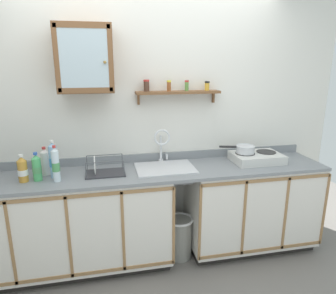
{
  "coord_description": "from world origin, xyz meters",
  "views": [
    {
      "loc": [
        -0.43,
        -2.2,
        1.86
      ],
      "look_at": [
        0.16,
        0.52,
        1.1
      ],
      "focal_mm": 32.78,
      "sensor_mm": 36.0,
      "label": 1
    }
  ],
  "objects": [
    {
      "name": "bottle_water_clear_2",
      "position": [
        -0.83,
        0.31,
        1.06
      ],
      "size": [
        0.06,
        0.06,
        0.31
      ],
      "color": "silver",
      "rests_on": "countertop"
    },
    {
      "name": "floor",
      "position": [
        0.0,
        0.0,
        0.0
      ],
      "size": [
        6.3,
        6.3,
        0.0
      ],
      "primitive_type": "plane",
      "color": "slate",
      "rests_on": "ground"
    },
    {
      "name": "countertop",
      "position": [
        0.0,
        0.41,
        0.9
      ],
      "size": [
        3.26,
        0.59,
        0.03
      ],
      "primitive_type": "cube",
      "color": "gray",
      "rests_on": "lower_cabinet_run"
    },
    {
      "name": "bottle_water_blue_0",
      "position": [
        -0.86,
        0.41,
        1.07
      ],
      "size": [
        0.07,
        0.07,
        0.33
      ],
      "color": "#8CB7E0",
      "rests_on": "countertop"
    },
    {
      "name": "dish_rack",
      "position": [
        -0.45,
        0.4,
        0.94
      ],
      "size": [
        0.34,
        0.23,
        0.17
      ],
      "color": "#333338",
      "rests_on": "countertop"
    },
    {
      "name": "bottle_soda_green_3",
      "position": [
        -0.99,
        0.36,
        1.02
      ],
      "size": [
        0.07,
        0.07,
        0.24
      ],
      "color": "#4CB266",
      "rests_on": "countertop"
    },
    {
      "name": "sink",
      "position": [
        0.11,
        0.45,
        0.9
      ],
      "size": [
        0.54,
        0.44,
        0.45
      ],
      "color": "silver",
      "rests_on": "countertop"
    },
    {
      "name": "bottle_opaque_white_1",
      "position": [
        -0.94,
        0.49,
        1.03
      ],
      "size": [
        0.07,
        0.07,
        0.25
      ],
      "color": "white",
      "rests_on": "countertop"
    },
    {
      "name": "hot_plate_stove",
      "position": [
        1.04,
        0.44,
        0.96
      ],
      "size": [
        0.47,
        0.34,
        0.09
      ],
      "color": "silver",
      "rests_on": "countertop"
    },
    {
      "name": "back_wall",
      "position": [
        0.0,
        0.71,
        1.33
      ],
      "size": [
        3.9,
        0.07,
        2.65
      ],
      "color": "silver",
      "rests_on": "ground"
    },
    {
      "name": "lower_cabinet_run_right",
      "position": [
        1.0,
        0.41,
        0.45
      ],
      "size": [
        1.29,
        0.57,
        0.89
      ],
      "color": "black",
      "rests_on": "ground"
    },
    {
      "name": "trash_bin",
      "position": [
        0.24,
        0.38,
        0.22
      ],
      "size": [
        0.27,
        0.27,
        0.42
      ],
      "color": "gray",
      "rests_on": "ground"
    },
    {
      "name": "wall_cabinet",
      "position": [
        -0.55,
        0.54,
        1.9
      ],
      "size": [
        0.46,
        0.32,
        0.55
      ],
      "color": "brown"
    },
    {
      "name": "lower_cabinet_run",
      "position": [
        -0.75,
        0.41,
        0.45
      ],
      "size": [
        1.78,
        0.57,
        0.89
      ],
      "color": "black",
      "rests_on": "ground"
    },
    {
      "name": "spice_shelf",
      "position": [
        0.26,
        0.62,
        1.61
      ],
      "size": [
        0.8,
        0.14,
        0.23
      ],
      "color": "brown"
    },
    {
      "name": "saucepan",
      "position": [
        0.92,
        0.47,
        1.05
      ],
      "size": [
        0.34,
        0.18,
        0.08
      ],
      "color": "silver",
      "rests_on": "hot_plate_stove"
    },
    {
      "name": "bottle_juice_amber_4",
      "position": [
        -1.1,
        0.36,
        1.02
      ],
      "size": [
        0.08,
        0.08,
        0.23
      ],
      "color": "gold",
      "rests_on": "countertop"
    },
    {
      "name": "backsplash",
      "position": [
        0.0,
        0.68,
        0.96
      ],
      "size": [
        3.26,
        0.02,
        0.08
      ],
      "primitive_type": "cube",
      "color": "gray",
      "rests_on": "countertop"
    }
  ]
}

